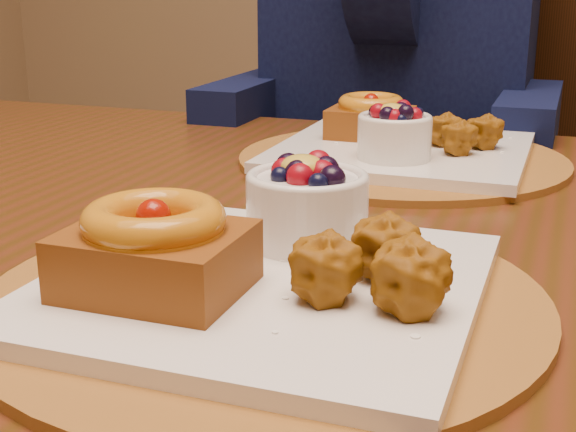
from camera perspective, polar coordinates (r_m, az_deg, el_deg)
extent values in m
cube|color=#3C230B|center=(0.75, 4.49, -1.36)|extent=(1.60, 0.90, 0.04)
cylinder|color=#3C230B|center=(1.52, -19.18, -7.76)|extent=(0.06, 0.06, 0.71)
cylinder|color=brown|center=(0.54, -1.71, -5.88)|extent=(0.38, 0.38, 0.01)
cube|color=white|center=(0.54, -1.72, -4.90)|extent=(0.28, 0.28, 0.01)
cube|color=#4C1C07|center=(0.51, -9.38, -3.13)|extent=(0.11, 0.09, 0.04)
torus|color=#AE710A|center=(0.50, -9.53, -0.23)|extent=(0.09, 0.09, 0.02)
sphere|color=#850F02|center=(0.50, -9.54, -0.01)|extent=(0.02, 0.02, 0.02)
sphere|color=#93540A|center=(0.53, 6.87, -2.35)|extent=(0.04, 0.04, 0.04)
sphere|color=#93540A|center=(0.49, 2.62, -3.77)|extent=(0.04, 0.04, 0.04)
sphere|color=#93540A|center=(0.48, 8.59, -4.49)|extent=(0.04, 0.04, 0.04)
cylinder|color=white|center=(0.59, 1.37, 0.40)|extent=(0.09, 0.09, 0.05)
torus|color=white|center=(0.59, 1.39, 2.76)|extent=(0.09, 0.09, 0.01)
ellipsoid|color=gold|center=(0.59, 1.02, 3.55)|extent=(0.03, 0.03, 0.02)
cylinder|color=brown|center=(0.95, 8.10, 4.00)|extent=(0.38, 0.38, 0.01)
cube|color=white|center=(0.94, 8.12, 4.59)|extent=(0.28, 0.28, 0.01)
cube|color=#4C1C07|center=(0.99, 5.89, 6.63)|extent=(0.10, 0.08, 0.04)
torus|color=#AE710A|center=(0.98, 5.93, 8.00)|extent=(0.08, 0.08, 0.02)
sphere|color=#850F02|center=(0.98, 5.93, 8.11)|extent=(0.02, 0.02, 0.02)
sphere|color=#93540A|center=(0.91, 12.01, 5.40)|extent=(0.04, 0.04, 0.04)
sphere|color=#93540A|center=(0.95, 11.00, 6.00)|extent=(0.04, 0.04, 0.04)
sphere|color=#93540A|center=(0.95, 13.77, 5.75)|extent=(0.04, 0.04, 0.04)
cylinder|color=white|center=(0.87, 7.57, 5.50)|extent=(0.08, 0.08, 0.04)
torus|color=white|center=(0.87, 7.63, 6.93)|extent=(0.08, 0.08, 0.01)
ellipsoid|color=gold|center=(0.87, 7.39, 7.47)|extent=(0.03, 0.03, 0.02)
cube|color=black|center=(1.44, 7.47, -2.50)|extent=(0.60, 0.60, 0.04)
cylinder|color=black|center=(1.50, -4.00, -12.24)|extent=(0.04, 0.04, 0.47)
cylinder|color=black|center=(1.80, 4.72, -7.07)|extent=(0.04, 0.04, 0.47)
cylinder|color=black|center=(1.64, 17.19, -10.35)|extent=(0.04, 0.04, 0.47)
cube|color=black|center=(1.57, 11.83, 8.33)|extent=(0.47, 0.17, 0.50)
cube|color=black|center=(1.35, 7.88, 9.03)|extent=(0.41, 0.22, 0.59)
cube|color=black|center=(1.30, -2.73, 8.01)|extent=(0.08, 0.29, 0.08)
cube|color=black|center=(1.21, 16.75, 6.59)|extent=(0.08, 0.29, 0.08)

